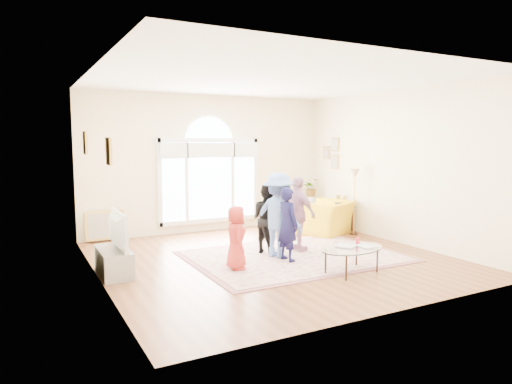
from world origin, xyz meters
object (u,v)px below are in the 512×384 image
area_rug (294,256)px  television (113,230)px  armchair (326,218)px  coffee_table (352,249)px  tv_console (114,262)px

area_rug → television: 3.27m
armchair → coffee_table: bearing=34.7°
television → tv_console: bearing=180.0°
armchair → area_rug: bearing=12.4°
area_rug → tv_console: (-3.18, 0.38, 0.20)m
television → coffee_table: size_ratio=0.80×
tv_console → coffee_table: 3.83m
area_rug → television: (-3.17, 0.38, 0.71)m
television → armchair: (4.95, 1.05, -0.34)m
area_rug → coffee_table: bearing=-79.6°
television → coffee_table: (3.42, -1.71, -0.32)m
area_rug → television: size_ratio=3.45×
tv_console → armchair: (4.96, 1.05, 0.17)m
television → coffee_table: 3.83m
area_rug → tv_console: bearing=173.3°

